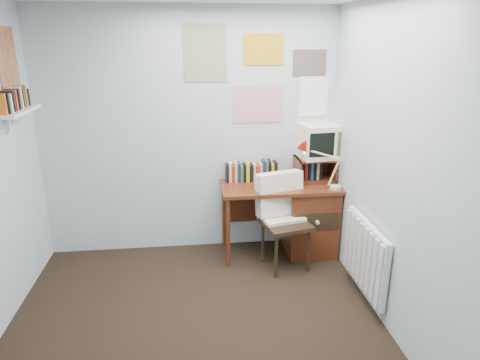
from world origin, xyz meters
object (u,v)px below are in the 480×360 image
object	(u,v)px
desk_lamp	(337,169)
tv_riser	(315,169)
desk	(304,216)
radiator	(365,255)
wall_shelf	(16,111)
crt_tv	(319,139)
desk_chair	(286,225)

from	to	relation	value
desk_lamp	tv_riser	bearing A→B (deg)	100.21
desk	radiator	size ratio (longest dim) A/B	1.50
desk_lamp	wall_shelf	world-z (taller)	wall_shelf
desk_lamp	tv_riser	xyz separation A→B (m)	(-0.14, 0.28, -0.08)
desk_lamp	crt_tv	distance (m)	0.39
tv_riser	radiator	xyz separation A→B (m)	(0.17, -1.04, -0.47)
desk_chair	desk_lamp	world-z (taller)	desk_lamp
desk_lamp	radiator	bearing A→B (deg)	-103.32
desk	crt_tv	bearing A→B (deg)	40.58
desk_chair	radiator	size ratio (longest dim) A/B	1.14
radiator	wall_shelf	distance (m)	3.15
crt_tv	radiator	distance (m)	1.32
desk	desk_lamp	size ratio (longest dim) A/B	2.88
desk_chair	tv_riser	xyz separation A→B (m)	(0.39, 0.42, 0.43)
desk_lamp	wall_shelf	bearing A→B (deg)	168.43
tv_riser	crt_tv	distance (m)	0.32
desk_chair	crt_tv	bearing A→B (deg)	32.68
tv_riser	wall_shelf	world-z (taller)	wall_shelf
radiator	desk_lamp	bearing A→B (deg)	92.48
wall_shelf	tv_riser	bearing A→B (deg)	10.32
desk	tv_riser	world-z (taller)	tv_riser
wall_shelf	crt_tv	bearing A→B (deg)	10.61
desk	desk_chair	size ratio (longest dim) A/B	1.31
desk_chair	radiator	xyz separation A→B (m)	(0.56, -0.62, -0.04)
crt_tv	wall_shelf	world-z (taller)	wall_shelf
desk	radiator	distance (m)	0.97
desk_lamp	radiator	world-z (taller)	desk_lamp
tv_riser	desk_lamp	bearing A→B (deg)	-63.99
crt_tv	wall_shelf	bearing A→B (deg)	-175.77
desk_chair	crt_tv	xyz separation A→B (m)	(0.42, 0.44, 0.74)
desk	desk_lamp	distance (m)	0.64
desk	desk_lamp	bearing A→B (deg)	-33.74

